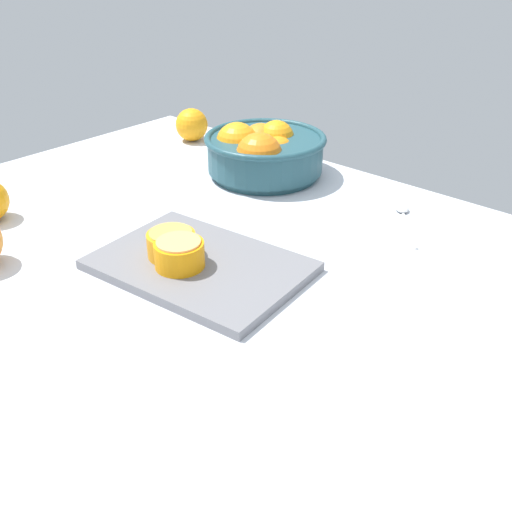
% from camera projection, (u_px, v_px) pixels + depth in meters
% --- Properties ---
extents(ground_plane, '(1.44, 0.97, 0.03)m').
position_uv_depth(ground_plane, '(257.00, 316.00, 0.76)').
color(ground_plane, silver).
extents(fruit_bowl, '(0.23, 0.23, 0.10)m').
position_uv_depth(fruit_bowl, '(263.00, 152.00, 1.11)').
color(fruit_bowl, '#234C56').
rests_on(fruit_bowl, ground_plane).
extents(cutting_board, '(0.31, 0.23, 0.01)m').
position_uv_depth(cutting_board, '(200.00, 266.00, 0.83)').
color(cutting_board, slate).
rests_on(cutting_board, ground_plane).
extents(orange_half_0, '(0.07, 0.07, 0.04)m').
position_uv_depth(orange_half_0, '(179.00, 254.00, 0.80)').
color(orange_half_0, orange).
rests_on(orange_half_0, cutting_board).
extents(orange_half_1, '(0.07, 0.07, 0.04)m').
position_uv_depth(orange_half_1, '(170.00, 245.00, 0.83)').
color(orange_half_1, orange).
rests_on(orange_half_1, cutting_board).
extents(loose_orange_1, '(0.07, 0.07, 0.07)m').
position_uv_depth(loose_orange_1, '(192.00, 125.00, 1.30)').
color(loose_orange_1, orange).
rests_on(loose_orange_1, ground_plane).
extents(spoon, '(0.11, 0.13, 0.01)m').
position_uv_depth(spoon, '(405.00, 217.00, 0.97)').
color(spoon, silver).
rests_on(spoon, ground_plane).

